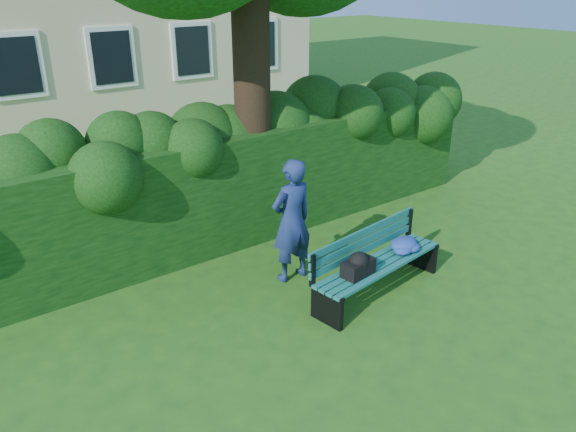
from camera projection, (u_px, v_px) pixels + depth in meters
ground at (314, 292)px, 7.78m from camera, size 80.00×80.00×0.00m
hedge at (228, 187)px, 9.03m from camera, size 10.00×1.00×1.80m
park_bench at (379, 258)px, 7.64m from camera, size 2.24×0.82×0.89m
man_reading at (292, 221)px, 7.82m from camera, size 0.66×0.43×1.80m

